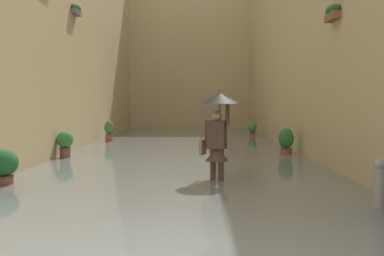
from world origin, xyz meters
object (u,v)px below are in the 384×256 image
potted_plant_far_right (65,143)px  potted_plant_far_left (252,128)px  mooring_bollard (381,186)px  potted_plant_mid_left (286,142)px  potted_plant_mid_right (3,166)px  person_wading (218,122)px  potted_plant_near_right (109,131)px

potted_plant_far_right → potted_plant_far_left: 11.00m
mooring_bollard → potted_plant_mid_left: bearing=-89.6°
potted_plant_mid_right → person_wading: bearing=-173.7°
potted_plant_near_right → potted_plant_mid_right: bearing=88.8°
potted_plant_near_right → potted_plant_mid_left: bearing=143.9°
potted_plant_far_left → mooring_bollard: bearing=90.5°
potted_plant_near_right → potted_plant_far_right: bearing=87.5°
potted_plant_far_left → potted_plant_far_right: bearing=52.8°
potted_plant_far_left → mooring_bollard: mooring_bollard is taller
person_wading → mooring_bollard: (-2.43, 2.44, -0.89)m
potted_plant_far_left → potted_plant_mid_left: bearing=90.6°
potted_plant_far_right → mooring_bollard: (-6.79, 6.36, -0.09)m
person_wading → potted_plant_mid_left: person_wading is taller
potted_plant_mid_right → potted_plant_far_left: size_ratio=0.98×
potted_plant_near_right → potted_plant_far_left: size_ratio=1.16×
potted_plant_far_right → mooring_bollard: potted_plant_far_right is taller
potted_plant_far_right → potted_plant_far_left: (-6.65, -8.76, -0.06)m
potted_plant_mid_left → potted_plant_far_right: (6.74, 0.85, 0.02)m
potted_plant_mid_left → mooring_bollard: (-0.05, 7.21, -0.06)m
potted_plant_mid_left → potted_plant_far_right: potted_plant_mid_left is taller
person_wading → potted_plant_mid_right: 4.45m
potted_plant_mid_right → potted_plant_far_right: (0.03, -4.40, 0.07)m
person_wading → potted_plant_near_right: 10.40m
person_wading → potted_plant_mid_right: size_ratio=2.47×
potted_plant_near_right → mooring_bollard: 13.63m
potted_plant_far_right → potted_plant_far_left: size_ratio=1.09×
potted_plant_mid_left → potted_plant_far_left: potted_plant_mid_left is taller
person_wading → potted_plant_near_right: bearing=-66.6°
potted_plant_near_right → person_wading: bearing=113.4°
potted_plant_far_right → potted_plant_near_right: bearing=-92.5°
mooring_bollard → potted_plant_far_left: bearing=-89.5°
potted_plant_far_right → potted_plant_far_left: potted_plant_far_right is taller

